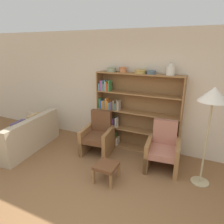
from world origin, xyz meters
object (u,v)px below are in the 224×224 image
at_px(floor_lamp, 213,99).
at_px(bowl_sage, 151,72).
at_px(bowl_stoneware, 141,71).
at_px(couch, 23,137).
at_px(armchair_cushioned, 163,149).
at_px(footstool, 106,167).
at_px(bowl_olive, 123,69).
at_px(vase_tall, 171,70).
at_px(armchair_leather, 98,136).
at_px(bookshelf, 129,114).
at_px(bowl_cream, 111,69).

bearing_deg(floor_lamp, bowl_sage, 149.14).
relative_size(bowl_stoneware, couch, 0.15).
bearing_deg(armchair_cushioned, footstool, 40.77).
bearing_deg(armchair_cushioned, bowl_sage, -54.01).
bearing_deg(bowl_olive, vase_tall, -0.00).
height_order(bowl_sage, armchair_leather, bowl_sage).
xyz_separation_m(bookshelf, bowl_sage, (0.47, -0.02, 1.00)).
distance_m(bowl_stoneware, armchair_cushioned, 1.71).
bearing_deg(footstool, bookshelf, 94.22).
relative_size(bookshelf, bowl_cream, 9.02).
bearing_deg(bowl_cream, armchair_cushioned, -20.40).
bearing_deg(bowl_stoneware, couch, -155.92).
height_order(couch, armchair_cushioned, armchair_cushioned).
relative_size(bookshelf, couch, 1.09).
height_order(bookshelf, bowl_olive, bowl_olive).
relative_size(bookshelf, footstool, 5.06).
height_order(bowl_olive, armchair_leather, bowl_olive).
distance_m(bowl_cream, armchair_cushioned, 2.10).
xyz_separation_m(floor_lamp, footstool, (-1.58, -0.69, -1.29)).
xyz_separation_m(bowl_cream, vase_tall, (1.32, 0.00, 0.04)).
height_order(couch, floor_lamp, floor_lamp).
height_order(bowl_cream, floor_lamp, bowl_cream).
distance_m(couch, armchair_leather, 1.86).
bearing_deg(bookshelf, bowl_stoneware, -4.25).
xyz_separation_m(armchair_cushioned, floor_lamp, (0.75, -0.21, 1.18)).
height_order(bowl_olive, bowl_stoneware, bowl_olive).
bearing_deg(bowl_sage, armchair_leather, -153.05).
xyz_separation_m(bowl_sage, armchair_leather, (-1.02, -0.52, -1.46)).
distance_m(armchair_cushioned, footstool, 1.23).
bearing_deg(armchair_leather, floor_lamp, 168.11).
height_order(bowl_sage, vase_tall, vase_tall).
relative_size(vase_tall, armchair_leather, 0.24).
height_order(vase_tall, footstool, vase_tall).
distance_m(bowl_stoneware, bowl_sage, 0.23).
relative_size(bowl_stoneware, armchair_leather, 0.29).
height_order(bookshelf, bowl_cream, bowl_cream).
xyz_separation_m(bowl_cream, bowl_olive, (0.29, 0.00, 0.01)).
xyz_separation_m(couch, footstool, (2.41, -0.28, -0.00)).
bearing_deg(bookshelf, armchair_cushioned, -29.82).
xyz_separation_m(bowl_stoneware, vase_tall, (0.63, 0.00, 0.05)).
bearing_deg(floor_lamp, couch, -174.16).
relative_size(bowl_olive, couch, 0.10).
bearing_deg(bowl_sage, armchair_cushioned, -47.79).
relative_size(bowl_sage, vase_tall, 0.92).
distance_m(bowl_sage, armchair_cushioned, 1.62).
bearing_deg(couch, bowl_olive, -67.86).
bearing_deg(bowl_olive, bookshelf, 5.69).
bearing_deg(bowl_stoneware, bowl_olive, 180.00).
bearing_deg(bowl_cream, bowl_olive, 0.00).
xyz_separation_m(bowl_cream, bowl_stoneware, (0.70, 0.00, -0.01)).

